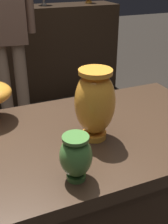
% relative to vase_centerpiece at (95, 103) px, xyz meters
% --- Properties ---
extents(display_plinth, '(1.20, 0.64, 0.80)m').
position_rel_vase_centerpiece_xyz_m(display_plinth, '(-0.06, 0.04, -0.54)').
color(display_plinth, '#382619').
rests_on(display_plinth, ground_plane).
extents(back_display_shelf, '(2.60, 0.40, 0.99)m').
position_rel_vase_centerpiece_xyz_m(back_display_shelf, '(-0.06, 2.24, -0.44)').
color(back_display_shelf, black).
rests_on(back_display_shelf, ground_plane).
extents(vase_centerpiece, '(0.14, 0.14, 0.26)m').
position_rel_vase_centerpiece_xyz_m(vase_centerpiece, '(0.00, 0.00, 0.00)').
color(vase_centerpiece, orange).
rests_on(vase_centerpiece, display_plinth).
extents(vase_tall_behind, '(0.09, 0.09, 0.15)m').
position_rel_vase_centerpiece_xyz_m(vase_tall_behind, '(-0.14, -0.18, -0.06)').
color(vase_tall_behind, '#477A38').
rests_on(vase_tall_behind, display_plinth).
extents(visitor_center_back, '(0.47, 0.22, 1.59)m').
position_rel_vase_centerpiece_xyz_m(visitor_center_back, '(-0.05, 1.60, -0.00)').
color(visitor_center_back, '#846B56').
rests_on(visitor_center_back, ground_plane).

